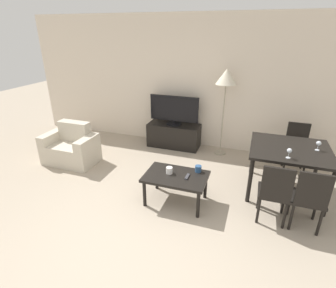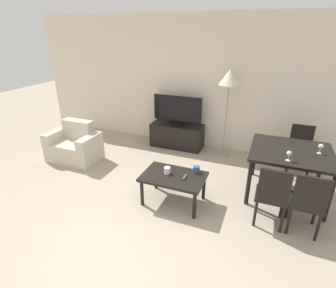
% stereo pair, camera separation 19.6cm
% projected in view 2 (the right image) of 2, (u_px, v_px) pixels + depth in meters
% --- Properties ---
extents(ground_plane, '(18.00, 18.00, 0.00)m').
position_uv_depth(ground_plane, '(122.00, 242.00, 3.19)').
color(ground_plane, tan).
extents(wall_back, '(7.75, 0.06, 2.70)m').
position_uv_depth(wall_back, '(200.00, 84.00, 5.42)').
color(wall_back, beige).
rests_on(wall_back, ground_plane).
extents(armchair, '(0.99, 0.60, 0.77)m').
position_uv_depth(armchair, '(75.00, 146.00, 5.12)').
color(armchair, beige).
rests_on(armchair, ground_plane).
extents(tv_stand, '(1.12, 0.46, 0.51)m').
position_uv_depth(tv_stand, '(177.00, 135.00, 5.73)').
color(tv_stand, black).
rests_on(tv_stand, ground_plane).
extents(tv, '(1.05, 0.32, 0.62)m').
position_uv_depth(tv, '(177.00, 110.00, 5.50)').
color(tv, black).
rests_on(tv, tv_stand).
extents(coffee_table, '(0.90, 0.60, 0.45)m').
position_uv_depth(coffee_table, '(174.00, 179.00, 3.79)').
color(coffee_table, black).
rests_on(coffee_table, ground_plane).
extents(dining_table, '(1.14, 1.06, 0.76)m').
position_uv_depth(dining_table, '(291.00, 156.00, 3.86)').
color(dining_table, black).
rests_on(dining_table, ground_plane).
extents(dining_chair_near, '(0.40, 0.40, 0.87)m').
position_uv_depth(dining_chair_near, '(272.00, 194.00, 3.29)').
color(dining_chair_near, black).
rests_on(dining_chair_near, ground_plane).
extents(dining_chair_far, '(0.40, 0.40, 0.87)m').
position_uv_depth(dining_chair_far, '(300.00, 148.00, 4.58)').
color(dining_chair_far, black).
rests_on(dining_chair_far, ground_plane).
extents(dining_chair_near_right, '(0.40, 0.40, 0.87)m').
position_uv_depth(dining_chair_near_right, '(307.00, 201.00, 3.16)').
color(dining_chair_near_right, black).
rests_on(dining_chair_near_right, ground_plane).
extents(floor_lamp, '(0.40, 0.40, 1.72)m').
position_uv_depth(floor_lamp, '(229.00, 80.00, 4.84)').
color(floor_lamp, gray).
rests_on(floor_lamp, ground_plane).
extents(remote_primary, '(0.04, 0.15, 0.02)m').
position_uv_depth(remote_primary, '(185.00, 177.00, 3.71)').
color(remote_primary, '#38383D').
rests_on(remote_primary, coffee_table).
extents(cup_white_near, '(0.09, 0.09, 0.10)m').
position_uv_depth(cup_white_near, '(167.00, 170.00, 3.81)').
color(cup_white_near, white).
rests_on(cup_white_near, coffee_table).
extents(cup_colored_far, '(0.09, 0.09, 0.10)m').
position_uv_depth(cup_colored_far, '(196.00, 169.00, 3.84)').
color(cup_colored_far, navy).
rests_on(cup_colored_far, coffee_table).
extents(wine_glass_left, '(0.07, 0.07, 0.15)m').
position_uv_depth(wine_glass_left, '(289.00, 154.00, 3.49)').
color(wine_glass_left, silver).
rests_on(wine_glass_left, dining_table).
extents(wine_glass_center, '(0.07, 0.07, 0.15)m').
position_uv_depth(wine_glass_center, '(321.00, 147.00, 3.70)').
color(wine_glass_center, silver).
rests_on(wine_glass_center, dining_table).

